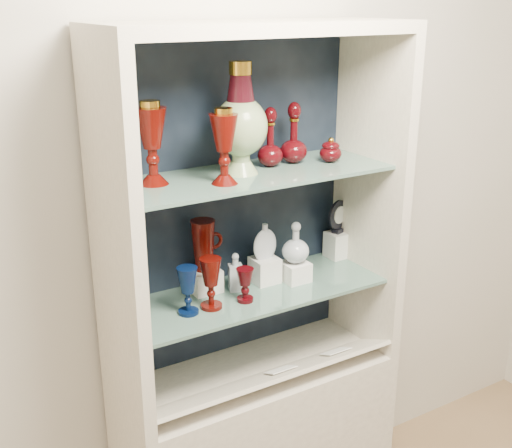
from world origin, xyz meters
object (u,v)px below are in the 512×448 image
pedestal_lamp_right (224,146)px  cobalt_goblet (188,291)px  pedestal_lamp_left (152,143)px  ruby_goblet_small (245,285)px  ruby_decanter_b (294,131)px  ruby_goblet_tall (211,283)px  ruby_pitcher (203,245)px  lidded_bowl (331,149)px  clear_round_decanter (296,243)px  clear_square_bottle (235,272)px  cameo_medallion (338,216)px  enamel_urn (241,119)px  flat_flask (265,241)px  ruby_decanter_a (270,134)px

pedestal_lamp_right → cobalt_goblet: bearing=166.7°
pedestal_lamp_left → cobalt_goblet: (0.06, -0.08, -0.47)m
ruby_goblet_small → ruby_decanter_b: bearing=21.6°
ruby_goblet_tall → ruby_pitcher: ruby_pitcher is taller
pedestal_lamp_right → ruby_goblet_small: 0.48m
ruby_goblet_small → lidded_bowl: bearing=6.8°
cobalt_goblet → ruby_goblet_small: size_ratio=1.36×
cobalt_goblet → clear_round_decanter: bearing=4.4°
ruby_decanter_b → clear_square_bottle: 0.52m
pedestal_lamp_right → ruby_goblet_tall: 0.45m
ruby_goblet_small → cameo_medallion: cameo_medallion is taller
clear_round_decanter → cobalt_goblet: bearing=-175.6°
enamel_urn → lidded_bowl: 0.37m
enamel_urn → cameo_medallion: size_ratio=2.63×
cobalt_goblet → ruby_pitcher: 0.19m
ruby_decanter_b → flat_flask: (-0.11, -0.00, -0.37)m
cobalt_goblet → flat_flask: 0.36m
cobalt_goblet → pedestal_lamp_right: bearing=-13.3°
ruby_pitcher → enamel_urn: bearing=-33.0°
cameo_medallion → ruby_decanter_b: bearing=176.3°
ruby_decanter_a → cameo_medallion: (0.35, 0.06, -0.36)m
enamel_urn → clear_square_bottle: size_ratio=2.59×
clear_square_bottle → clear_round_decanter: 0.24m
ruby_decanter_a → ruby_decanter_b: bearing=1.1°
ruby_decanter_a → pedestal_lamp_left: bearing=-179.4°
lidded_bowl → ruby_goblet_tall: size_ratio=0.50×
pedestal_lamp_left → enamel_urn: size_ratio=0.71×
ruby_pitcher → clear_square_bottle: bearing=-26.4°
cameo_medallion → ruby_goblet_tall: bearing=176.8°
ruby_decanter_b → clear_square_bottle: size_ratio=1.61×
flat_flask → cameo_medallion: 0.37m
lidded_bowl → clear_square_bottle: (-0.35, 0.05, -0.40)m
ruby_decanter_b → flat_flask: ruby_decanter_b is taller
flat_flask → cobalt_goblet: bearing=-168.8°
pedestal_lamp_right → ruby_goblet_small: bearing=8.8°
ruby_goblet_tall → cameo_medallion: cameo_medallion is taller
ruby_pitcher → clear_round_decanter: ruby_pitcher is taller
enamel_urn → cameo_medallion: (0.48, 0.09, -0.43)m
ruby_goblet_small → clear_round_decanter: (0.24, 0.05, 0.08)m
flat_flask → cameo_medallion: bearing=6.1°
enamel_urn → ruby_decanter_b: size_ratio=1.61×
cobalt_goblet → ruby_goblet_tall: size_ratio=0.92×
lidded_bowl → flat_flask: (-0.23, 0.06, -0.31)m
enamel_urn → ruby_pitcher: (-0.11, 0.07, -0.43)m
ruby_decanter_a → cameo_medallion: ruby_decanter_a is taller
clear_square_bottle → cameo_medallion: size_ratio=1.01×
pedestal_lamp_left → pedestal_lamp_right: bearing=-29.5°
ruby_pitcher → clear_square_bottle: size_ratio=1.29×
pedestal_lamp_right → clear_square_bottle: 0.49m
pedestal_lamp_left → clear_square_bottle: (0.28, -0.00, -0.48)m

